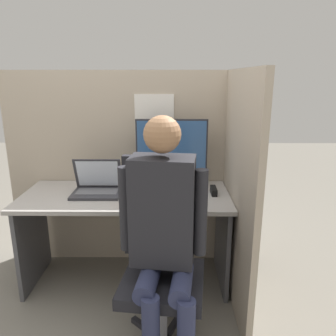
% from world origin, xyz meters
% --- Properties ---
extents(ground_plane, '(12.00, 12.00, 0.00)m').
position_xyz_m(ground_plane, '(0.00, 0.00, 0.00)').
color(ground_plane, slate).
extents(cubicle_panel_back, '(2.04, 0.05, 1.63)m').
position_xyz_m(cubicle_panel_back, '(0.00, 0.68, 0.82)').
color(cubicle_panel_back, tan).
rests_on(cubicle_panel_back, ground).
extents(cubicle_panel_right, '(0.04, 1.29, 1.63)m').
position_xyz_m(cubicle_panel_right, '(0.80, 0.26, 0.81)').
color(cubicle_panel_right, tan).
rests_on(cubicle_panel_right, ground).
extents(desk, '(1.54, 0.66, 0.73)m').
position_xyz_m(desk, '(0.00, 0.33, 0.56)').
color(desk, '#9E9993').
rests_on(desk, ground).
extents(paper_box, '(0.35, 0.25, 0.06)m').
position_xyz_m(paper_box, '(0.34, 0.51, 0.76)').
color(paper_box, '#236BAD').
rests_on(paper_box, desk).
extents(monitor, '(0.55, 0.21, 0.48)m').
position_xyz_m(monitor, '(0.34, 0.51, 1.04)').
color(monitor, '#232328').
rests_on(monitor, paper_box).
extents(laptop, '(0.36, 0.26, 0.26)m').
position_xyz_m(laptop, '(-0.21, 0.34, 0.78)').
color(laptop, '#2D2D33').
rests_on(laptop, desk).
extents(mouse, '(0.06, 0.04, 0.03)m').
position_xyz_m(mouse, '(0.07, 0.26, 0.74)').
color(mouse, black).
rests_on(mouse, desk).
extents(stapler, '(0.04, 0.14, 0.05)m').
position_xyz_m(stapler, '(0.66, 0.34, 0.75)').
color(stapler, black).
rests_on(stapler, desk).
extents(carrot_toy, '(0.04, 0.15, 0.04)m').
position_xyz_m(carrot_toy, '(0.01, 0.11, 0.75)').
color(carrot_toy, orange).
rests_on(carrot_toy, desk).
extents(office_chair, '(0.54, 0.59, 1.12)m').
position_xyz_m(office_chair, '(0.28, -0.21, 0.56)').
color(office_chair, black).
rests_on(office_chair, ground).
extents(person, '(0.48, 0.44, 1.39)m').
position_xyz_m(person, '(0.30, -0.37, 0.80)').
color(person, '#282D4C').
rests_on(person, ground).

